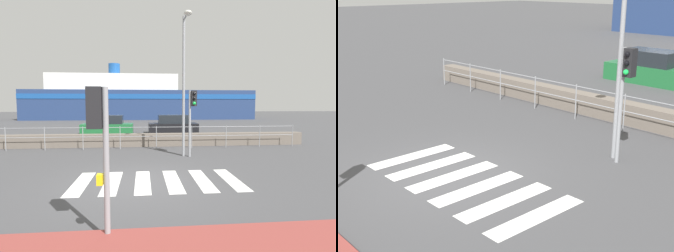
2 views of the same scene
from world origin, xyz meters
The scene contains 7 objects.
ground_plane centered at (0.00, 0.00, 0.00)m, with size 160.00×160.00×0.00m, color #424244.
crosswalk centered at (0.67, 0.00, 0.00)m, with size 4.95×2.40×0.01m.
seawall centered at (0.00, 6.75, 0.35)m, with size 18.70×0.55×0.69m.
harbor_fence centered at (0.00, 5.87, 0.78)m, with size 16.87×0.04×1.19m.
traffic_light_far centered at (2.39, 3.59, 2.13)m, with size 0.34×0.32×2.91m.
streetlamp centered at (2.04, 3.58, 3.79)m, with size 0.32×1.25×6.10m.
parked_car_green centered at (-2.51, 13.12, 0.63)m, with size 3.93×1.71×1.47m.
Camera 2 is at (8.56, -5.98, 4.37)m, focal length 50.00 mm.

